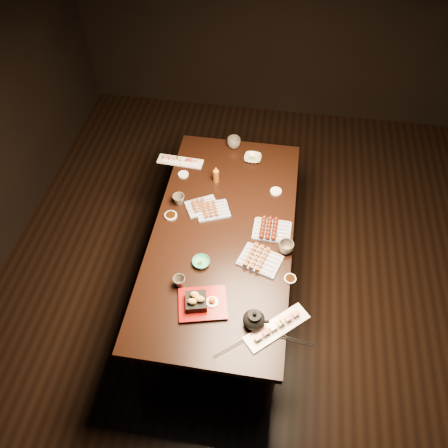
{
  "coord_description": "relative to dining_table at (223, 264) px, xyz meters",
  "views": [
    {
      "loc": [
        0.08,
        -1.56,
        2.97
      ],
      "look_at": [
        -0.19,
        0.19,
        0.77
      ],
      "focal_mm": 35.0,
      "sensor_mm": 36.0,
      "label": 1
    }
  ],
  "objects": [
    {
      "name": "yakitori_plate_center",
      "position": [
        -0.17,
        0.19,
        0.4
      ],
      "size": [
        0.25,
        0.23,
        0.05
      ],
      "primitive_type": null,
      "rotation": [
        0.0,
        0.0,
        0.5
      ],
      "color": "#828EB6",
      "rests_on": "dining_table"
    },
    {
      "name": "sauce_dish_se",
      "position": [
        0.45,
        -0.29,
        0.38
      ],
      "size": [
        0.1,
        0.1,
        0.01
      ],
      "primitive_type": "cylinder",
      "rotation": [
        0.0,
        0.0,
        0.51
      ],
      "color": "white",
      "rests_on": "dining_table"
    },
    {
      "name": "teacup_mid_right",
      "position": [
        0.41,
        -0.09,
        0.41
      ],
      "size": [
        0.12,
        0.12,
        0.08
      ],
      "primitive_type": "imported",
      "rotation": [
        0.0,
        0.0,
        0.3
      ],
      "color": "#494138",
      "rests_on": "dining_table"
    },
    {
      "name": "yakitori_plate_right",
      "position": [
        0.26,
        -0.19,
        0.41
      ],
      "size": [
        0.29,
        0.25,
        0.06
      ],
      "primitive_type": null,
      "rotation": [
        0.0,
        0.0,
        -0.31
      ],
      "color": "#828EB6",
      "rests_on": "dining_table"
    },
    {
      "name": "tempura_tray",
      "position": [
        -0.03,
        -0.54,
        0.42
      ],
      "size": [
        0.32,
        0.28,
        0.1
      ],
      "primitive_type": null,
      "rotation": [
        0.0,
        0.0,
        0.24
      ],
      "color": "black",
      "rests_on": "dining_table"
    },
    {
      "name": "condiment_bottle",
      "position": [
        -0.12,
        0.44,
        0.44
      ],
      "size": [
        0.05,
        0.05,
        0.13
      ],
      "primitive_type": "cylinder",
      "rotation": [
        0.0,
        0.0,
        0.15
      ],
      "color": "#6D360E",
      "rests_on": "dining_table"
    },
    {
      "name": "edamame_bowl_cream",
      "position": [
        0.11,
        0.7,
        0.39
      ],
      "size": [
        0.13,
        0.13,
        0.03
      ],
      "primitive_type": "imported",
      "rotation": [
        0.0,
        0.0,
        -0.01
      ],
      "color": "beige",
      "rests_on": "dining_table"
    },
    {
      "name": "chopsticks_near",
      "position": [
        0.15,
        -0.77,
        0.38
      ],
      "size": [
        0.16,
        0.14,
        0.01
      ],
      "primitive_type": null,
      "rotation": [
        0.0,
        0.0,
        0.68
      ],
      "color": "black",
      "rests_on": "dining_table"
    },
    {
      "name": "ground",
      "position": [
        0.19,
        -0.14,
        -0.38
      ],
      "size": [
        5.0,
        5.0,
        0.0
      ],
      "primitive_type": "plane",
      "color": "black",
      "rests_on": "ground"
    },
    {
      "name": "sauce_dish_nw",
      "position": [
        -0.36,
        0.47,
        0.38
      ],
      "size": [
        0.08,
        0.08,
        0.01
      ],
      "primitive_type": "cylinder",
      "rotation": [
        0.0,
        0.0,
        -0.01
      ],
      "color": "white",
      "rests_on": "dining_table"
    },
    {
      "name": "tsukune_plate",
      "position": [
        0.31,
        0.05,
        0.41
      ],
      "size": [
        0.24,
        0.18,
        0.06
      ],
      "primitive_type": null,
      "rotation": [
        0.0,
        0.0,
        -0.03
      ],
      "color": "#828EB6",
      "rests_on": "dining_table"
    },
    {
      "name": "sushi_platter_far",
      "position": [
        -0.41,
        0.6,
        0.4
      ],
      "size": [
        0.34,
        0.11,
        0.04
      ],
      "primitive_type": null,
      "rotation": [
        0.0,
        0.0,
        3.09
      ],
      "color": "white",
      "rests_on": "dining_table"
    },
    {
      "name": "teapot",
      "position": [
        0.27,
        -0.61,
        0.44
      ],
      "size": [
        0.16,
        0.16,
        0.12
      ],
      "primitive_type": null,
      "rotation": [
        0.0,
        0.0,
        -0.11
      ],
      "color": "black",
      "rests_on": "dining_table"
    },
    {
      "name": "teacup_far_left",
      "position": [
        -0.33,
        0.2,
        0.41
      ],
      "size": [
        0.08,
        0.08,
        0.07
      ],
      "primitive_type": "imported",
      "rotation": [
        0.0,
        0.0,
        -0.04
      ],
      "color": "#494138",
      "rests_on": "dining_table"
    },
    {
      "name": "edamame_bowl_green",
      "position": [
        -0.09,
        -0.26,
        0.39
      ],
      "size": [
        0.15,
        0.15,
        0.03
      ],
      "primitive_type": "imported",
      "rotation": [
        0.0,
        0.0,
        0.54
      ],
      "color": "#339C77",
      "rests_on": "dining_table"
    },
    {
      "name": "teacup_near_left",
      "position": [
        -0.19,
        -0.43,
        0.41
      ],
      "size": [
        0.08,
        0.08,
        0.07
      ],
      "primitive_type": "imported",
      "rotation": [
        0.0,
        0.0,
        -0.16
      ],
      "color": "#494138",
      "rests_on": "dining_table"
    },
    {
      "name": "chopsticks_se",
      "position": [
        0.49,
        -0.67,
        0.38
      ],
      "size": [
        0.24,
        0.06,
        0.01
      ],
      "primitive_type": null,
      "rotation": [
        0.0,
        0.0,
        -0.15
      ],
      "color": "black",
      "rests_on": "dining_table"
    },
    {
      "name": "teacup_far_right",
      "position": [
        -0.05,
        0.83,
        0.42
      ],
      "size": [
        0.1,
        0.1,
        0.08
      ],
      "primitive_type": "imported",
      "rotation": [
        0.0,
        0.0,
        -0.03
      ],
      "color": "#494138",
      "rests_on": "dining_table"
    },
    {
      "name": "sauce_dish_west",
      "position": [
        -0.36,
        0.08,
        0.38
      ],
      "size": [
        0.11,
        0.11,
        0.01
      ],
      "primitive_type": "cylinder",
      "rotation": [
        0.0,
        0.0,
        0.34
      ],
      "color": "white",
      "rests_on": "dining_table"
    },
    {
      "name": "dining_table",
      "position": [
        0.0,
        0.0,
        0.0
      ],
      "size": [
        1.3,
        1.96,
        0.75
      ],
      "primitive_type": "cube",
      "rotation": [
        0.0,
        0.0,
        0.24
      ],
      "color": "black",
      "rests_on": "ground"
    },
    {
      "name": "yakitori_plate_left",
      "position": [
        -0.09,
        0.16,
        0.4
      ],
      "size": [
        0.26,
        0.23,
        0.05
      ],
      "primitive_type": null,
      "rotation": [
        0.0,
        0.0,
        0.38
      ],
      "color": "#828EB6",
      "rests_on": "dining_table"
    },
    {
      "name": "sauce_dish_east",
      "position": [
        0.31,
        0.4,
        0.38
      ],
      "size": [
        0.1,
        0.1,
        0.01
      ],
      "primitive_type": "cylinder",
      "rotation": [
        0.0,
        0.0,
        0.34
      ],
      "color": "white",
      "rests_on": "dining_table"
    },
    {
      "name": "sushi_platter_near",
      "position": [
        0.4,
        -0.62,
        0.4
      ],
      "size": [
        0.36,
        0.34,
        0.05
      ],
      "primitive_type": null,
      "rotation": [
        0.0,
        0.0,
        0.73
      ],
      "color": "white",
      "rests_on": "dining_table"
    }
  ]
}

